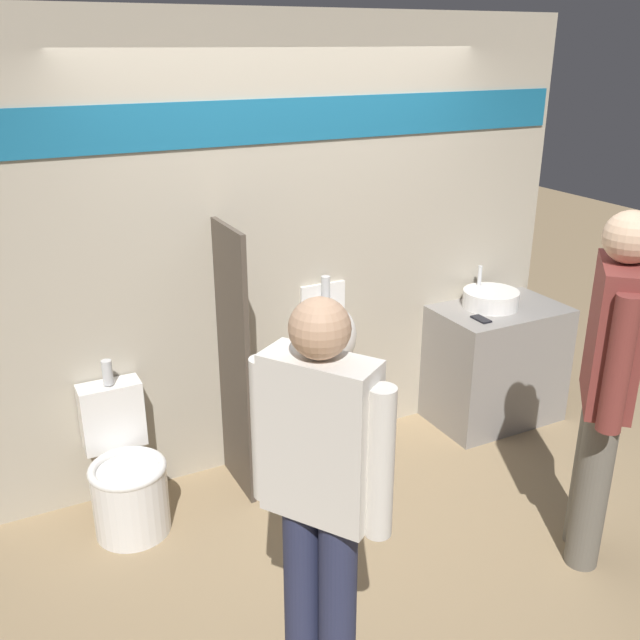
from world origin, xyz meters
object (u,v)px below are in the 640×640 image
Objects in this scene: sink_basin at (491,299)px; person_in_vest at (607,379)px; urinal_near_counter at (331,337)px; person_with_lanyard at (320,486)px; cell_phone at (481,319)px; toilet at (126,477)px.

sink_basin is 0.21× the size of person_in_vest.
person_with_lanyard reaches higher than urinal_near_counter.
cell_phone is 0.08× the size of person_in_vest.
person_with_lanyard is (-1.85, -1.31, 0.10)m from cell_phone.
toilet is 1.61m from person_with_lanyard.
person_with_lanyard reaches higher than cell_phone.
urinal_near_counter is at bearing -63.15° from person_with_lanyard.
cell_phone is at bearing -1.92° from toilet.
toilet reaches higher than cell_phone.
person_with_lanyard reaches higher than toilet.
sink_basin is 1.50m from person_in_vest.
cell_phone is 0.15× the size of toilet.
cell_phone is at bearing 31.40° from person_in_vest.
cell_phone is 0.12× the size of urinal_near_counter.
person_in_vest reaches higher than toilet.
sink_basin is 0.22× the size of person_with_lanyard.
sink_basin is at bearing 38.28° from cell_phone.
sink_basin reaches higher than toilet.
sink_basin is 2.55m from person_with_lanyard.
cell_phone is at bearing -88.42° from person_with_lanyard.
person_in_vest is 1.59m from person_with_lanyard.
sink_basin is 0.41× the size of toilet.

